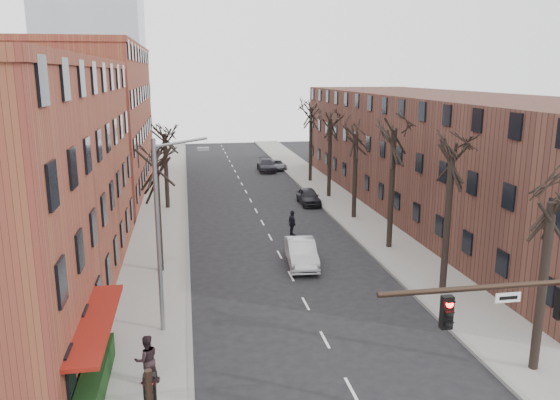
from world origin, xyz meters
name	(u,v)px	position (x,y,z in m)	size (l,w,h in m)	color
sidewalk_left	(164,206)	(-8.00, 35.00, 0.07)	(4.00, 90.00, 0.15)	gray
sidewalk_right	(336,199)	(8.00, 35.00, 0.07)	(4.00, 90.00, 0.15)	gray
building_left_far	(82,121)	(-16.00, 44.00, 7.00)	(12.00, 28.00, 14.00)	brown
building_right	(442,153)	(16.00, 30.00, 5.00)	(12.00, 50.00, 10.00)	#512F25
awning_left	(102,384)	(-9.40, 6.00, 0.00)	(1.20, 7.00, 0.15)	maroon
hedge	(94,383)	(-9.50, 5.00, 0.65)	(0.80, 6.00, 1.00)	black
tree_right_a	(533,371)	(7.60, 4.00, 0.00)	(5.20, 5.20, 10.00)	black
tree_right_b	(442,294)	(7.60, 12.00, 0.00)	(5.20, 5.20, 10.80)	black
tree_right_c	(389,248)	(7.60, 20.00, 0.00)	(5.20, 5.20, 11.60)	black
tree_right_d	(354,219)	(7.60, 28.00, 0.00)	(5.20, 5.20, 10.00)	black
tree_right_e	(329,197)	(7.60, 36.00, 0.00)	(5.20, 5.20, 10.80)	black
tree_right_f	(310,182)	(7.60, 44.00, 0.00)	(5.20, 5.20, 11.60)	black
tree_left_a	(161,272)	(-7.60, 18.00, 0.00)	(5.20, 5.20, 9.50)	black
tree_left_b	(168,209)	(-7.60, 34.00, 0.00)	(5.20, 5.20, 9.50)	black
streetlight	(162,228)	(-7.03, 10.00, 5.01)	(2.45, 0.22, 9.03)	slate
silver_sedan	(301,253)	(1.00, 17.82, 0.81)	(1.70, 4.89, 1.61)	#ACAEB3
parked_car_near	(309,196)	(5.05, 33.62, 0.73)	(1.72, 4.27, 1.46)	black
parked_car_mid	(266,165)	(3.80, 51.44, 0.72)	(2.02, 4.98, 1.44)	black
parked_car_far	(277,165)	(5.30, 52.50, 0.56)	(1.87, 4.06, 1.13)	#57585E
pedestrian_b	(147,359)	(-7.62, 5.57, 1.12)	(0.94, 0.73, 1.93)	black
pedestrian_crossing	(292,223)	(1.65, 24.07, 0.96)	(1.13, 0.47, 1.93)	black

